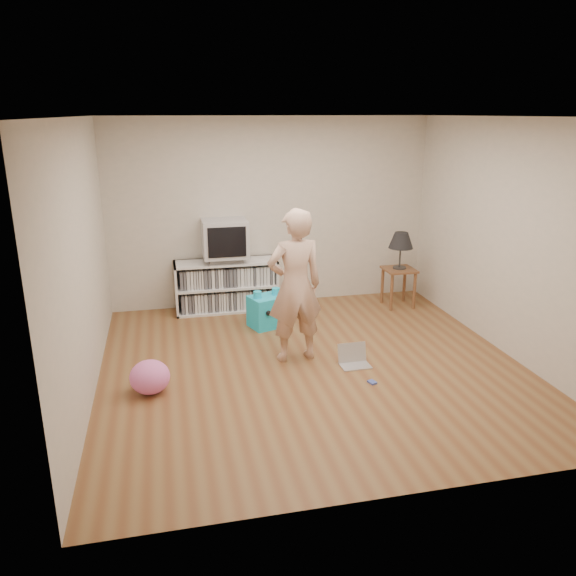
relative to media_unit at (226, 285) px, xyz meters
The scene contains 13 objects.
ground 2.18m from the media_unit, 71.30° to the right, with size 4.50×4.50×0.00m, color brown.
walls 2.35m from the media_unit, 71.30° to the right, with size 4.52×4.52×2.60m.
ceiling 3.11m from the media_unit, 71.30° to the right, with size 4.50×4.50×0.01m, color white.
media_unit is the anchor object (origin of this frame).
dvd_deck 0.39m from the media_unit, 90.00° to the right, with size 0.45×0.35×0.07m, color gray.
crt_tv 0.67m from the media_unit, 90.00° to the right, with size 0.60×0.53×0.50m.
side_table 2.42m from the media_unit, ahead, with size 0.42×0.42×0.55m.
table_lamp 2.49m from the media_unit, ahead, with size 0.34×0.34×0.52m.
person 1.96m from the media_unit, 73.24° to the right, with size 0.62×0.41×1.70m, color #DBAF95.
laptop 2.41m from the media_unit, 61.65° to the right, with size 0.33×0.26×0.22m.
playing_cards 2.85m from the media_unit, 65.46° to the right, with size 0.07×0.09×0.02m, color #4559B9.
plush_blue 0.89m from the media_unit, 60.96° to the right, with size 0.51×0.46×0.49m.
plush_pink 2.51m from the media_unit, 114.12° to the right, with size 0.39×0.39×0.33m, color pink.
Camera 1 is at (-1.49, -5.39, 2.64)m, focal length 35.00 mm.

